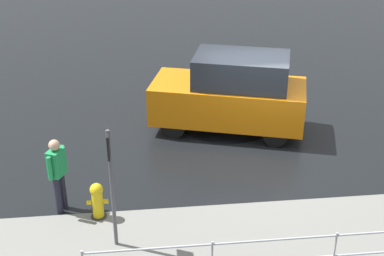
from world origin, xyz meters
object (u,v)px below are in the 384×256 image
moving_hatchback (232,93)px  pedestrian (57,170)px  fire_hydrant (97,201)px  sign_post (111,173)px

moving_hatchback → pedestrian: (4.04, 3.25, -0.07)m
fire_hydrant → pedestrian: 1.00m
moving_hatchback → pedestrian: size_ratio=2.61×
fire_hydrant → sign_post: bearing=112.1°
pedestrian → sign_post: 1.78m
fire_hydrant → sign_post: sign_post is taller
pedestrian → sign_post: (-1.11, 1.24, 0.62)m
fire_hydrant → pedestrian: pedestrian is taller
moving_hatchback → sign_post: sign_post is taller
moving_hatchback → sign_post: bearing=56.9°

